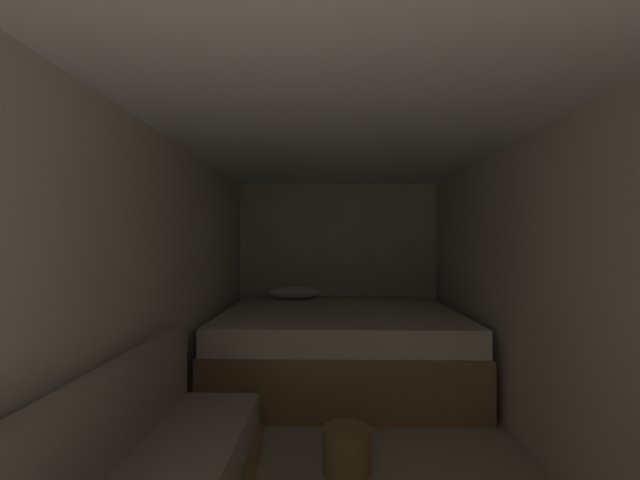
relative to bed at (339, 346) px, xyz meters
The scene contains 7 objects.
ground_plane 1.60m from the bed, 89.82° to the right, with size 7.02×7.02×0.00m, color #B2A893.
wall_back 1.18m from the bed, 89.72° to the left, with size 2.38×0.05×1.99m, color beige.
wall_left 2.05m from the bed, 126.73° to the right, with size 0.05×5.02×1.99m, color beige.
wall_right 2.06m from the bed, 53.04° to the right, with size 0.05×5.02×1.99m, color beige.
ceiling_slab 2.29m from the bed, 89.82° to the right, with size 2.38×5.02×0.05m, color white.
bed is the anchor object (origin of this frame).
wicker_basket 1.50m from the bed, 89.95° to the right, with size 0.28×0.28×0.25m.
Camera 1 is at (-0.10, -0.45, 1.32)m, focal length 23.13 mm.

